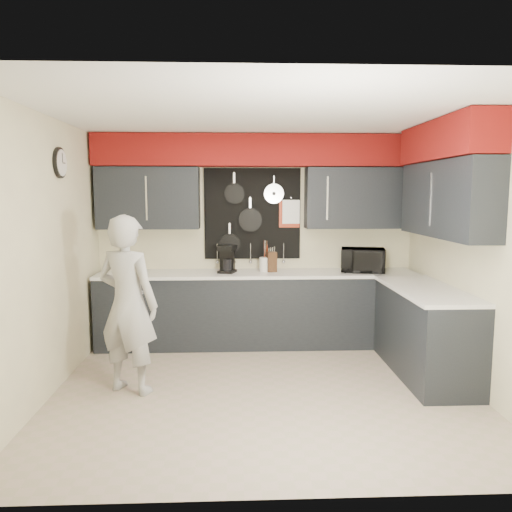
{
  "coord_description": "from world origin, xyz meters",
  "views": [
    {
      "loc": [
        -0.27,
        -4.62,
        1.89
      ],
      "look_at": [
        -0.06,
        0.5,
        1.24
      ],
      "focal_mm": 35.0,
      "sensor_mm": 36.0,
      "label": 1
    }
  ],
  "objects_px": {
    "knife_block": "(272,262)",
    "person": "(128,304)",
    "coffee_maker": "(227,258)",
    "utensil_crock": "(265,264)",
    "microwave": "(363,260)"
  },
  "relations": [
    {
      "from": "knife_block",
      "to": "person",
      "type": "distance_m",
      "value": 2.06
    },
    {
      "from": "coffee_maker",
      "to": "utensil_crock",
      "type": "bearing_deg",
      "value": 26.4
    },
    {
      "from": "utensil_crock",
      "to": "coffee_maker",
      "type": "height_order",
      "value": "coffee_maker"
    },
    {
      "from": "coffee_maker",
      "to": "person",
      "type": "xyz_separation_m",
      "value": [
        -0.91,
        -1.42,
        -0.25
      ]
    },
    {
      "from": "knife_block",
      "to": "coffee_maker",
      "type": "relative_size",
      "value": 0.74
    },
    {
      "from": "coffee_maker",
      "to": "knife_block",
      "type": "bearing_deg",
      "value": 21.18
    },
    {
      "from": "microwave",
      "to": "person",
      "type": "bearing_deg",
      "value": -139.05
    },
    {
      "from": "microwave",
      "to": "utensil_crock",
      "type": "bearing_deg",
      "value": -171.67
    },
    {
      "from": "utensil_crock",
      "to": "person",
      "type": "xyz_separation_m",
      "value": [
        -1.38,
        -1.49,
        -0.16
      ]
    },
    {
      "from": "person",
      "to": "knife_block",
      "type": "bearing_deg",
      "value": -112.04
    },
    {
      "from": "knife_block",
      "to": "coffee_maker",
      "type": "height_order",
      "value": "coffee_maker"
    },
    {
      "from": "utensil_crock",
      "to": "person",
      "type": "distance_m",
      "value": 2.03
    },
    {
      "from": "microwave",
      "to": "utensil_crock",
      "type": "height_order",
      "value": "microwave"
    },
    {
      "from": "knife_block",
      "to": "person",
      "type": "bearing_deg",
      "value": -147.11
    },
    {
      "from": "coffee_maker",
      "to": "person",
      "type": "relative_size",
      "value": 0.2
    }
  ]
}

